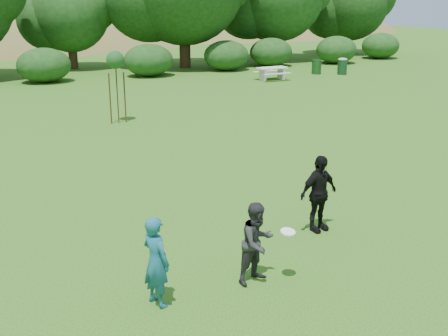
% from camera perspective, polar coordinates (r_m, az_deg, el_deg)
% --- Properties ---
extents(ground, '(120.00, 120.00, 0.00)m').
position_cam_1_polar(ground, '(11.11, 7.28, -9.57)').
color(ground, '#19470C').
rests_on(ground, ground).
extents(player_teal, '(0.53, 0.66, 1.58)m').
position_cam_1_polar(player_teal, '(9.41, -6.92, -9.41)').
color(player_teal, '#17556A').
rests_on(player_teal, ground).
extents(player_grey, '(0.85, 0.73, 1.50)m').
position_cam_1_polar(player_grey, '(10.10, 3.41, -7.58)').
color(player_grey, '#262628').
rests_on(player_grey, ground).
extents(player_black, '(1.05, 0.54, 1.71)m').
position_cam_1_polar(player_black, '(12.32, 9.59, -2.57)').
color(player_black, black).
rests_on(player_black, ground).
extents(trash_can_near, '(0.60, 0.60, 0.90)m').
position_cam_1_polar(trash_can_near, '(36.84, 9.38, 10.10)').
color(trash_can_near, '#163E17').
rests_on(trash_can_near, ground).
extents(frisbee, '(0.27, 0.27, 0.07)m').
position_cam_1_polar(frisbee, '(10.04, 6.51, -6.47)').
color(frisbee, white).
rests_on(frisbee, ground).
extents(sapling, '(0.70, 0.70, 2.85)m').
position_cam_1_polar(sapling, '(22.60, -10.97, 10.53)').
color(sapling, '#362815').
rests_on(sapling, ground).
extents(picnic_table, '(1.80, 1.48, 0.76)m').
position_cam_1_polar(picnic_table, '(33.90, 4.90, 9.76)').
color(picnic_table, silver).
rests_on(picnic_table, ground).
extents(trash_can_lidded, '(0.60, 0.60, 1.05)m').
position_cam_1_polar(trash_can_lidded, '(36.90, 11.93, 10.11)').
color(trash_can_lidded, '#13361D').
rests_on(trash_can_lidded, ground).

